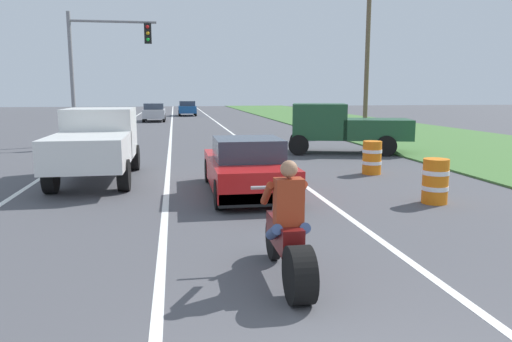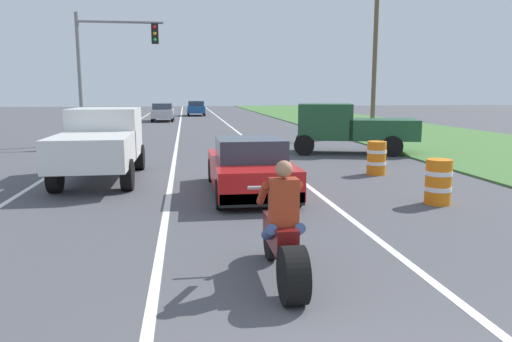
% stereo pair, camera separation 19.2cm
% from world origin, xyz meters
% --- Properties ---
extents(lane_stripe_left_solid, '(0.14, 120.00, 0.01)m').
position_xyz_m(lane_stripe_left_solid, '(-5.40, 20.00, 0.00)').
color(lane_stripe_left_solid, white).
rests_on(lane_stripe_left_solid, ground).
extents(lane_stripe_right_solid, '(0.14, 120.00, 0.01)m').
position_xyz_m(lane_stripe_right_solid, '(1.80, 20.00, 0.00)').
color(lane_stripe_right_solid, white).
rests_on(lane_stripe_right_solid, ground).
extents(lane_stripe_centre_dashed, '(0.14, 120.00, 0.01)m').
position_xyz_m(lane_stripe_centre_dashed, '(-1.80, 20.00, 0.00)').
color(lane_stripe_centre_dashed, white).
rests_on(lane_stripe_centre_dashed, ground).
extents(grass_verge_right, '(10.00, 120.00, 0.06)m').
position_xyz_m(grass_verge_right, '(11.92, 20.00, 0.03)').
color(grass_verge_right, '#477538').
rests_on(grass_verge_right, ground).
extents(motorcycle_with_rider, '(0.70, 2.21, 1.62)m').
position_xyz_m(motorcycle_with_rider, '(-0.15, 2.88, 0.59)').
color(motorcycle_with_rider, black).
rests_on(motorcycle_with_rider, ground).
extents(sports_car_red, '(1.84, 4.30, 1.37)m').
position_xyz_m(sports_car_red, '(0.16, 8.57, 0.63)').
color(sports_car_red, red).
rests_on(sports_car_red, ground).
extents(pickup_truck_left_lane_white, '(2.02, 4.80, 1.98)m').
position_xyz_m(pickup_truck_left_lane_white, '(-3.71, 10.96, 1.11)').
color(pickup_truck_left_lane_white, silver).
rests_on(pickup_truck_left_lane_white, ground).
extents(pickup_truck_right_shoulder_dark_green, '(5.14, 3.14, 1.98)m').
position_xyz_m(pickup_truck_right_shoulder_dark_green, '(5.10, 15.75, 1.11)').
color(pickup_truck_right_shoulder_dark_green, '#1E4C2D').
rests_on(pickup_truck_right_shoulder_dark_green, ground).
extents(traffic_light_mast_near, '(3.94, 0.34, 6.00)m').
position_xyz_m(traffic_light_mast_near, '(-4.95, 20.55, 3.95)').
color(traffic_light_mast_near, gray).
rests_on(traffic_light_mast_near, ground).
extents(utility_pole_roadside, '(0.24, 0.24, 8.00)m').
position_xyz_m(utility_pole_roadside, '(8.69, 22.22, 4.00)').
color(utility_pole_roadside, brown).
rests_on(utility_pole_roadside, ground).
extents(construction_barrel_nearest, '(0.58, 0.58, 1.00)m').
position_xyz_m(construction_barrel_nearest, '(4.13, 6.82, 0.50)').
color(construction_barrel_nearest, orange).
rests_on(construction_barrel_nearest, ground).
extents(construction_barrel_mid, '(0.58, 0.58, 1.00)m').
position_xyz_m(construction_barrel_mid, '(4.28, 10.72, 0.50)').
color(construction_barrel_mid, orange).
rests_on(construction_barrel_mid, ground).
extents(distant_car_far_ahead, '(1.80, 4.00, 1.50)m').
position_xyz_m(distant_car_far_ahead, '(-3.23, 38.50, 0.77)').
color(distant_car_far_ahead, '#B2B2B7').
rests_on(distant_car_far_ahead, ground).
extents(distant_car_further_ahead, '(1.80, 4.00, 1.50)m').
position_xyz_m(distant_car_further_ahead, '(-0.27, 47.67, 0.77)').
color(distant_car_further_ahead, '#194C8C').
rests_on(distant_car_further_ahead, ground).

